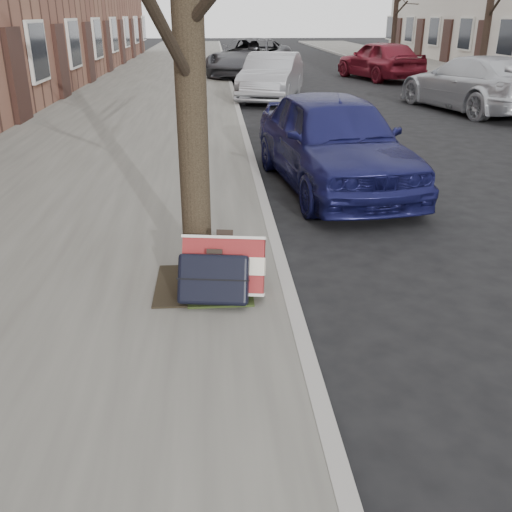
{
  "coord_description": "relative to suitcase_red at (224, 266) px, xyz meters",
  "views": [
    {
      "loc": [
        -1.86,
        -3.42,
        2.36
      ],
      "look_at": [
        -1.56,
        0.8,
        0.56
      ],
      "focal_mm": 40.0,
      "sensor_mm": 36.0,
      "label": 1
    }
  ],
  "objects": [
    {
      "name": "near_sidewalk",
      "position": [
        -1.88,
        13.99,
        -0.33
      ],
      "size": [
        5.0,
        70.0,
        0.12
      ],
      "primitive_type": "cube",
      "color": "slate",
      "rests_on": "ground"
    },
    {
      "name": "car_far_back",
      "position": [
        6.33,
        18.11,
        0.34
      ],
      "size": [
        2.81,
        4.59,
        1.46
      ],
      "primitive_type": "imported",
      "rotation": [
        0.0,
        0.0,
        3.41
      ],
      "color": "maroon",
      "rests_on": "ground"
    },
    {
      "name": "car_near_back",
      "position": [
        1.46,
        19.25,
        0.35
      ],
      "size": [
        4.07,
        5.83,
        1.48
      ],
      "primitive_type": "imported",
      "rotation": [
        0.0,
        0.0,
        -0.34
      ],
      "color": "#393A3F",
      "rests_on": "ground"
    },
    {
      "name": "car_near_mid",
      "position": [
        1.67,
        12.85,
        0.27
      ],
      "size": [
        2.38,
        4.23,
        1.32
      ],
      "primitive_type": "imported",
      "rotation": [
        0.0,
        0.0,
        -0.26
      ],
      "color": "#97999E",
      "rests_on": "ground"
    },
    {
      "name": "ground",
      "position": [
        1.82,
        -1.01,
        -0.39
      ],
      "size": [
        120.0,
        120.0,
        0.0
      ],
      "primitive_type": "plane",
      "color": "black",
      "rests_on": "ground"
    },
    {
      "name": "tree_far_c",
      "position": [
        9.02,
        25.46,
        2.18
      ],
      "size": [
        0.23,
        0.23,
        4.89
      ],
      "primitive_type": "cylinder",
      "color": "black",
      "rests_on": "far_sidewalk"
    },
    {
      "name": "tree_far_b",
      "position": [
        9.02,
        15.2,
        2.04
      ],
      "size": [
        0.24,
        0.24,
        4.61
      ],
      "primitive_type": "cylinder",
      "color": "black",
      "rests_on": "far_sidewalk"
    },
    {
      "name": "suitcase_red",
      "position": [
        0.0,
        0.0,
        0.0
      ],
      "size": [
        0.74,
        0.48,
        0.53
      ],
      "primitive_type": "cube",
      "rotation": [
        -0.42,
        0.0,
        -0.15
      ],
      "color": "maroon",
      "rests_on": "near_sidewalk"
    },
    {
      "name": "car_far_front",
      "position": [
        6.67,
        10.37,
        0.31
      ],
      "size": [
        2.92,
        5.12,
        1.4
      ],
      "primitive_type": "imported",
      "rotation": [
        0.0,
        0.0,
        3.35
      ],
      "color": "#B3B6BC",
      "rests_on": "ground"
    },
    {
      "name": "far_sidewalk",
      "position": [
        9.62,
        13.99,
        -0.33
      ],
      "size": [
        4.0,
        70.0,
        0.12
      ],
      "primitive_type": "cube",
      "color": "gray",
      "rests_on": "ground"
    },
    {
      "name": "dirt_patch",
      "position": [
        -0.18,
        0.19,
        -0.26
      ],
      "size": [
        0.85,
        0.85,
        0.02
      ],
      "primitive_type": "cube",
      "color": "black",
      "rests_on": "near_sidewalk"
    },
    {
      "name": "suitcase_navy",
      "position": [
        -0.09,
        -0.16,
        -0.04
      ],
      "size": [
        0.62,
        0.42,
        0.45
      ],
      "primitive_type": "cube",
      "rotation": [
        -0.42,
        0.0,
        -0.14
      ],
      "color": "black",
      "rests_on": "near_sidewalk"
    },
    {
      "name": "car_near_front",
      "position": [
        1.65,
        3.63,
        0.3
      ],
      "size": [
        2.09,
        4.18,
        1.37
      ],
      "primitive_type": "imported",
      "rotation": [
        0.0,
        0.0,
        0.12
      ],
      "color": "#15174C",
      "rests_on": "ground"
    }
  ]
}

